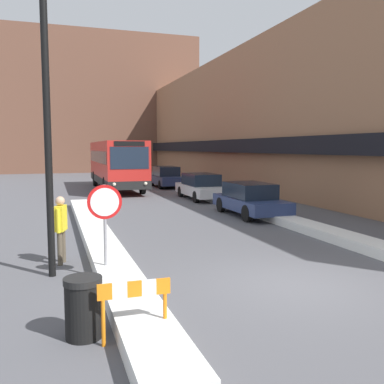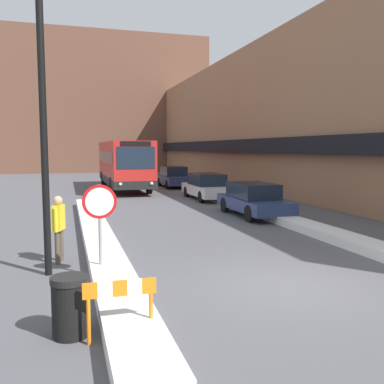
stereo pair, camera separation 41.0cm
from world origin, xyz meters
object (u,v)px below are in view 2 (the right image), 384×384
(stop_sign, at_px, (100,211))
(street_lamp, at_px, (54,84))
(parked_car_back, at_px, (174,177))
(pedestrian, at_px, (59,223))
(construction_barricade, at_px, (120,298))
(parked_car_middle, at_px, (207,186))
(trash_bin, at_px, (70,306))
(city_bus, at_px, (124,164))
(parked_car_front, at_px, (254,199))

(stop_sign, bearing_deg, street_lamp, 146.46)
(parked_car_back, distance_m, pedestrian, 21.26)
(parked_car_back, distance_m, construction_barricade, 25.61)
(parked_car_middle, height_order, stop_sign, stop_sign)
(stop_sign, distance_m, trash_bin, 3.17)
(city_bus, distance_m, trash_bin, 23.91)
(city_bus, height_order, parked_car_front, city_bus)
(trash_bin, bearing_deg, city_bus, 80.61)
(pedestrian, bearing_deg, parked_car_back, -5.57)
(city_bus, distance_m, street_lamp, 20.62)
(parked_car_middle, relative_size, parked_car_back, 1.06)
(street_lamp, height_order, pedestrian, street_lamp)
(parked_car_middle, distance_m, trash_bin, 18.13)
(parked_car_front, xyz_separation_m, construction_barricade, (-6.97, -10.47, -0.05))
(parked_car_front, distance_m, trash_bin, 12.68)
(pedestrian, xyz_separation_m, construction_barricade, (0.95, -4.92, -0.36))
(parked_car_front, height_order, construction_barricade, parked_car_front)
(city_bus, xyz_separation_m, parked_car_middle, (3.80, -7.14, -1.09))
(trash_bin, height_order, construction_barricade, trash_bin)
(street_lamp, xyz_separation_m, construction_barricade, (0.92, -3.89, -3.65))
(parked_car_middle, distance_m, pedestrian, 14.29)
(parked_car_front, bearing_deg, trash_bin, -127.37)
(parked_car_back, bearing_deg, pedestrian, -111.88)
(trash_bin, bearing_deg, parked_car_front, 52.63)
(parked_car_back, xyz_separation_m, construction_barricade, (-6.97, -24.64, -0.10))
(trash_bin, bearing_deg, construction_barricade, -28.50)
(construction_barricade, bearing_deg, parked_car_front, 56.32)
(street_lamp, bearing_deg, construction_barricade, -76.74)
(parked_car_middle, xyz_separation_m, parked_car_back, (0.00, 7.84, 0.04))
(parked_car_back, height_order, pedestrian, pedestrian)
(city_bus, bearing_deg, parked_car_back, 10.45)
(parked_car_front, relative_size, street_lamp, 0.63)
(parked_car_back, distance_m, stop_sign, 22.47)
(construction_barricade, bearing_deg, parked_car_back, 74.20)
(parked_car_back, relative_size, stop_sign, 2.06)
(construction_barricade, bearing_deg, stop_sign, 90.59)
(parked_car_back, height_order, construction_barricade, parked_car_back)
(stop_sign, relative_size, trash_bin, 2.22)
(stop_sign, height_order, pedestrian, stop_sign)
(parked_car_front, xyz_separation_m, trash_bin, (-7.70, -10.08, -0.24))
(parked_car_middle, height_order, street_lamp, street_lamp)
(construction_barricade, bearing_deg, city_bus, 82.44)
(parked_car_front, relative_size, trash_bin, 4.66)
(street_lamp, bearing_deg, trash_bin, -86.80)
(parked_car_front, xyz_separation_m, stop_sign, (-7.01, -7.16, 0.81))
(street_lamp, height_order, construction_barricade, street_lamp)
(parked_car_front, distance_m, street_lamp, 10.89)
(parked_car_back, distance_m, trash_bin, 25.44)
(parked_car_middle, bearing_deg, pedestrian, -123.67)
(parked_car_front, distance_m, stop_sign, 10.05)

